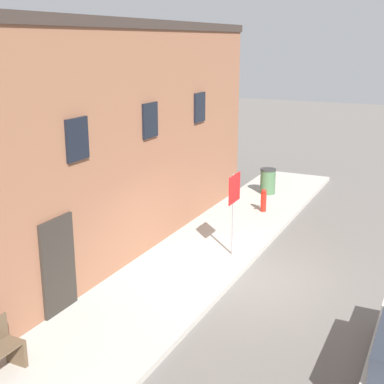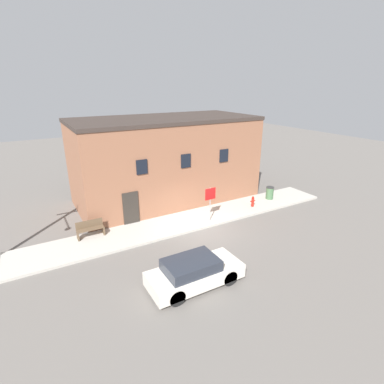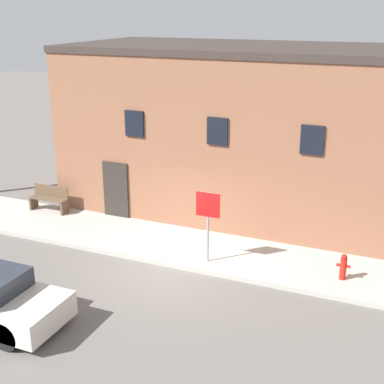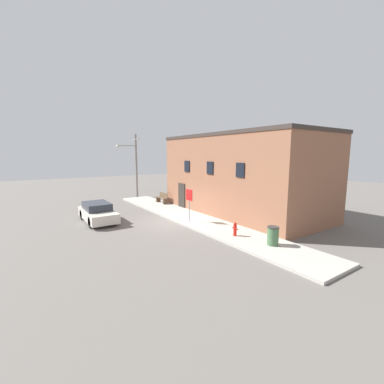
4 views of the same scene
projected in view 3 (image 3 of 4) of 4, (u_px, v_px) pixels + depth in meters
ground_plane at (170, 268)px, 16.16m from camera, size 80.00×80.00×0.00m
sidewalk at (188, 248)px, 17.34m from camera, size 21.16×2.77×0.14m
brick_building at (246, 130)px, 20.09m from camera, size 13.11×6.33×6.18m
fire_hydrant at (343, 267)px, 15.07m from camera, size 0.39×0.19×0.77m
stop_sign at (208, 213)px, 15.74m from camera, size 0.75×0.06×2.21m
bench at (49, 199)px, 20.15m from camera, size 1.50×0.44×0.96m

